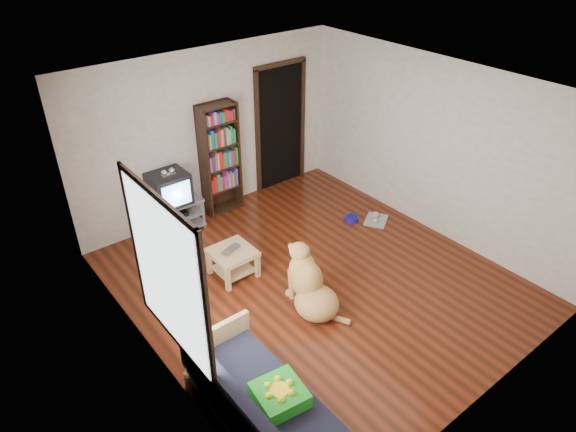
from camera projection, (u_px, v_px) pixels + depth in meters
ground at (314, 280)px, 6.89m from camera, size 5.00×5.00×0.00m
ceiling at (321, 91)px, 5.52m from camera, size 5.00×5.00×0.00m
wall_back at (210, 133)px, 7.87m from camera, size 4.50×0.00×4.50m
wall_front at (503, 305)px, 4.54m from camera, size 4.50×0.00×4.50m
wall_left at (144, 267)px, 5.02m from camera, size 0.00×5.00×5.00m
wall_right at (434, 148)px, 7.39m from camera, size 0.00×5.00×5.00m
green_cushion at (280, 395)px, 4.70m from camera, size 0.50×0.50×0.15m
laptop at (233, 251)px, 6.76m from camera, size 0.35×0.28×0.02m
dog_bowl at (352, 218)px, 8.14m from camera, size 0.22×0.22×0.08m
grey_rag at (376, 220)px, 8.14m from camera, size 0.51×0.48×0.03m
window at (167, 275)px, 4.59m from camera, size 0.03×1.46×1.70m
doorway at (280, 124)px, 8.66m from camera, size 1.03×0.05×2.19m
tv_stand at (173, 216)px, 7.77m from camera, size 0.90×0.45×0.50m
crt_tv at (168, 188)px, 7.54m from camera, size 0.55×0.52×0.58m
bookshelf at (219, 153)px, 7.95m from camera, size 0.60×0.30×1.80m
sofa at (261, 409)px, 4.85m from camera, size 0.80×1.80×0.80m
coffee_table at (233, 258)px, 6.85m from camera, size 0.55×0.55×0.40m
dog at (310, 287)px, 6.28m from camera, size 0.59×1.05×0.86m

